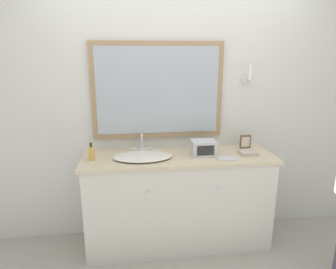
# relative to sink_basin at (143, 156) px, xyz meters

# --- Properties ---
(ground_plane) EXTENTS (14.00, 14.00, 0.00)m
(ground_plane) POSITION_rel_sink_basin_xyz_m (0.32, -0.25, -0.91)
(ground_plane) COLOR #9E998E
(wall_back) EXTENTS (8.00, 0.18, 2.55)m
(wall_back) POSITION_rel_sink_basin_xyz_m (0.32, 0.32, 0.37)
(wall_back) COLOR silver
(wall_back) RESTS_ON ground_plane
(vanity_counter) EXTENTS (1.73, 0.54, 0.89)m
(vanity_counter) POSITION_rel_sink_basin_xyz_m (0.32, 0.02, -0.46)
(vanity_counter) COLOR beige
(vanity_counter) RESTS_ON ground_plane
(sink_basin) EXTENTS (0.53, 0.38, 0.18)m
(sink_basin) POSITION_rel_sink_basin_xyz_m (0.00, 0.00, 0.00)
(sink_basin) COLOR silver
(sink_basin) RESTS_ON vanity_counter
(soap_bottle) EXTENTS (0.05, 0.05, 0.16)m
(soap_bottle) POSITION_rel_sink_basin_xyz_m (-0.44, -0.00, 0.04)
(soap_bottle) COLOR gold
(soap_bottle) RESTS_ON vanity_counter
(appliance_box) EXTENTS (0.22, 0.16, 0.14)m
(appliance_box) POSITION_rel_sink_basin_xyz_m (0.55, 0.01, 0.05)
(appliance_box) COLOR #BCBCC1
(appliance_box) RESTS_ON vanity_counter
(picture_frame) EXTENTS (0.11, 0.01, 0.13)m
(picture_frame) POSITION_rel_sink_basin_xyz_m (1.00, 0.15, 0.05)
(picture_frame) COLOR brown
(picture_frame) RESTS_ON vanity_counter
(hand_towel_near_sink) EXTENTS (0.15, 0.13, 0.03)m
(hand_towel_near_sink) POSITION_rel_sink_basin_xyz_m (0.95, -0.03, -0.00)
(hand_towel_near_sink) COLOR #B7A899
(hand_towel_near_sink) RESTS_ON vanity_counter
(metal_tray) EXTENTS (0.16, 0.11, 0.01)m
(metal_tray) POSITION_rel_sink_basin_xyz_m (0.73, -0.12, -0.01)
(metal_tray) COLOR silver
(metal_tray) RESTS_ON vanity_counter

